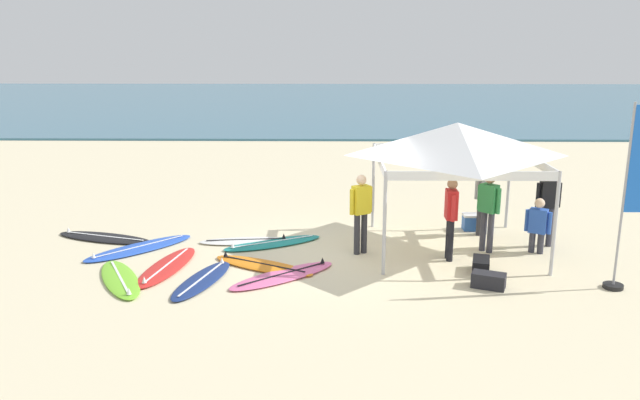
# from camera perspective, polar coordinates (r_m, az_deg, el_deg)

# --- Properties ---
(ground_plane) EXTENTS (80.00, 80.00, 0.00)m
(ground_plane) POSITION_cam_1_polar(r_m,az_deg,el_deg) (13.52, 2.23, -4.91)
(ground_plane) COLOR beige
(sea) EXTENTS (80.00, 36.00, 0.10)m
(sea) POSITION_cam_1_polar(r_m,az_deg,el_deg) (46.34, 1.29, 8.83)
(sea) COLOR #386B84
(sea) RESTS_ON ground
(canopy_tent) EXTENTS (3.35, 3.35, 2.75)m
(canopy_tent) POSITION_cam_1_polar(r_m,az_deg,el_deg) (13.64, 12.20, 5.31)
(canopy_tent) COLOR #B7B7BC
(canopy_tent) RESTS_ON ground
(surfboard_white) EXTENTS (2.12, 0.78, 0.19)m
(surfboard_white) POSITION_cam_1_polar(r_m,az_deg,el_deg) (14.37, -6.63, -3.67)
(surfboard_white) COLOR white
(surfboard_white) RESTS_ON ground
(surfboard_blue) EXTENTS (2.27, 2.32, 0.19)m
(surfboard_blue) POSITION_cam_1_polar(r_m,az_deg,el_deg) (14.35, -15.92, -4.16)
(surfboard_blue) COLOR blue
(surfboard_blue) RESTS_ON ground
(surfboard_pink) EXTENTS (2.24, 2.00, 0.19)m
(surfboard_pink) POSITION_cam_1_polar(r_m,az_deg,el_deg) (12.27, -3.32, -6.77)
(surfboard_pink) COLOR pink
(surfboard_pink) RESTS_ON ground
(surfboard_lime) EXTENTS (1.57, 2.27, 0.19)m
(surfboard_lime) POSITION_cam_1_polar(r_m,az_deg,el_deg) (12.65, -17.51, -6.79)
(surfboard_lime) COLOR #7AD12D
(surfboard_lime) RESTS_ON ground
(surfboard_navy) EXTENTS (1.13, 2.22, 0.19)m
(surfboard_navy) POSITION_cam_1_polar(r_m,az_deg,el_deg) (12.24, -10.53, -7.06)
(surfboard_navy) COLOR navy
(surfboard_navy) RESTS_ON ground
(surfboard_red) EXTENTS (1.07, 2.46, 0.19)m
(surfboard_red) POSITION_cam_1_polar(r_m,az_deg,el_deg) (13.07, -13.59, -5.83)
(surfboard_red) COLOR red
(surfboard_red) RESTS_ON ground
(surfboard_black) EXTENTS (2.50, 1.35, 0.19)m
(surfboard_black) POSITION_cam_1_polar(r_m,az_deg,el_deg) (15.33, -18.80, -3.21)
(surfboard_black) COLOR black
(surfboard_black) RESTS_ON ground
(surfboard_orange) EXTENTS (2.30, 1.61, 0.19)m
(surfboard_orange) POSITION_cam_1_polar(r_m,az_deg,el_deg) (12.82, -5.16, -5.86)
(surfboard_orange) COLOR orange
(surfboard_orange) RESTS_ON ground
(surfboard_teal) EXTENTS (2.32, 1.60, 0.19)m
(surfboard_teal) POSITION_cam_1_polar(r_m,az_deg,el_deg) (14.17, -4.28, -3.87)
(surfboard_teal) COLOR #19847F
(surfboard_teal) RESTS_ON ground
(person_green) EXTENTS (0.41, 0.42, 1.71)m
(person_green) POSITION_cam_1_polar(r_m,az_deg,el_deg) (13.87, 14.89, -0.62)
(person_green) COLOR #383842
(person_green) RESTS_ON ground
(person_grey) EXTENTS (0.47, 0.39, 1.71)m
(person_grey) POSITION_cam_1_polar(r_m,az_deg,el_deg) (15.06, 14.49, 0.57)
(person_grey) COLOR #2D2D33
(person_grey) RESTS_ON ground
(person_yellow) EXTENTS (0.48, 0.37, 1.71)m
(person_yellow) POSITION_cam_1_polar(r_m,az_deg,el_deg) (13.31, 3.70, -0.77)
(person_yellow) COLOR #2D2D33
(person_yellow) RESTS_ON ground
(person_black) EXTENTS (0.55, 0.23, 1.71)m
(person_black) POSITION_cam_1_polar(r_m,az_deg,el_deg) (14.62, 19.79, -0.24)
(person_black) COLOR #383842
(person_black) RESTS_ON ground
(person_red) EXTENTS (0.23, 0.55, 1.71)m
(person_red) POSITION_cam_1_polar(r_m,az_deg,el_deg) (13.18, 11.68, -1.20)
(person_red) COLOR black
(person_red) RESTS_ON ground
(person_blue) EXTENTS (0.49, 0.37, 1.20)m
(person_blue) POSITION_cam_1_polar(r_m,az_deg,el_deg) (14.19, 19.00, -1.99)
(person_blue) COLOR #383842
(person_blue) RESTS_ON ground
(banner_flag) EXTENTS (0.60, 0.36, 3.40)m
(banner_flag) POSITION_cam_1_polar(r_m,az_deg,el_deg) (12.51, 26.03, -0.44)
(banner_flag) COLOR #99999E
(banner_flag) RESTS_ON ground
(gear_bag_near_tent) EXTENTS (0.46, 0.66, 0.28)m
(gear_bag_near_tent) POSITION_cam_1_polar(r_m,az_deg,el_deg) (12.86, 14.26, -5.72)
(gear_bag_near_tent) COLOR black
(gear_bag_near_tent) RESTS_ON ground
(gear_bag_by_pole) EXTENTS (0.68, 0.52, 0.28)m
(gear_bag_by_pole) POSITION_cam_1_polar(r_m,az_deg,el_deg) (12.13, 14.91, -6.99)
(gear_bag_by_pole) COLOR #232328
(gear_bag_by_pole) RESTS_ON ground
(cooler_box) EXTENTS (0.50, 0.36, 0.39)m
(cooler_box) POSITION_cam_1_polar(r_m,az_deg,el_deg) (15.60, 13.60, -1.92)
(cooler_box) COLOR #2D60B7
(cooler_box) RESTS_ON ground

